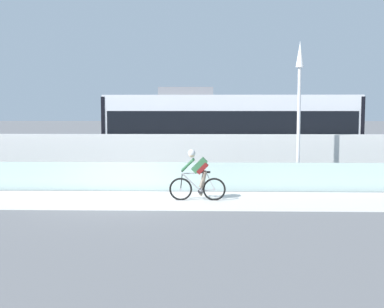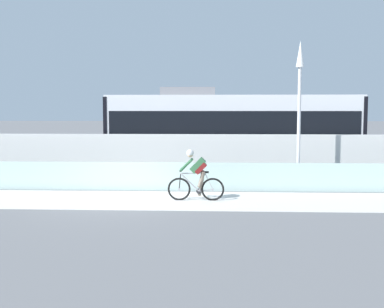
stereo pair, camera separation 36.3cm
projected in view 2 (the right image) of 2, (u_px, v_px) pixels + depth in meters
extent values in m
plane|color=slate|center=(121.00, 200.00, 15.65)|extent=(200.00, 200.00, 0.00)
cube|color=silver|center=(121.00, 200.00, 15.65)|extent=(32.00, 3.20, 0.01)
cube|color=#ADC6C1|center=(131.00, 176.00, 17.45)|extent=(32.00, 0.05, 1.00)
cube|color=silver|center=(139.00, 159.00, 19.20)|extent=(32.00, 0.36, 1.89)
cube|color=#595654|center=(148.00, 174.00, 21.75)|extent=(32.00, 0.08, 0.01)
cube|color=#595654|center=(152.00, 170.00, 23.18)|extent=(32.00, 0.08, 0.01)
cube|color=silver|center=(232.00, 130.00, 22.11)|extent=(11.00, 2.50, 3.10)
cube|color=black|center=(233.00, 123.00, 22.08)|extent=(10.56, 2.54, 1.04)
cube|color=#4C4C51|center=(232.00, 161.00, 22.24)|extent=(10.78, 2.53, 0.28)
cube|color=slate|center=(188.00, 91.00, 22.05)|extent=(2.40, 1.10, 0.36)
cube|color=#232326|center=(154.00, 164.00, 22.42)|extent=(1.40, 1.88, 0.20)
cylinder|color=black|center=(152.00, 168.00, 21.71)|extent=(0.60, 0.10, 0.60)
cylinder|color=black|center=(156.00, 164.00, 23.14)|extent=(0.60, 0.10, 0.60)
cube|color=#232326|center=(312.00, 165.00, 22.08)|extent=(1.40, 1.88, 0.20)
cylinder|color=black|center=(315.00, 168.00, 21.37)|extent=(0.60, 0.10, 0.60)
cylinder|color=black|center=(309.00, 165.00, 22.80)|extent=(0.60, 0.10, 0.60)
cube|color=black|center=(111.00, 130.00, 22.37)|extent=(0.16, 2.54, 2.94)
cube|color=black|center=(357.00, 131.00, 21.85)|extent=(0.16, 2.54, 2.94)
torus|color=black|center=(179.00, 189.00, 15.53)|extent=(0.72, 0.06, 0.72)
cylinder|color=#99999E|center=(179.00, 189.00, 15.53)|extent=(0.07, 0.10, 0.07)
torus|color=black|center=(213.00, 189.00, 15.48)|extent=(0.72, 0.06, 0.72)
cylinder|color=#99999E|center=(213.00, 189.00, 15.48)|extent=(0.07, 0.10, 0.07)
cylinder|color=#99999E|center=(190.00, 182.00, 15.49)|extent=(0.60, 0.04, 0.58)
cylinder|color=#99999E|center=(202.00, 182.00, 15.47)|extent=(0.22, 0.04, 0.59)
cylinder|color=#99999E|center=(193.00, 173.00, 15.46)|extent=(0.76, 0.04, 0.07)
cylinder|color=#99999E|center=(206.00, 190.00, 15.49)|extent=(0.43, 0.03, 0.09)
cylinder|color=#99999E|center=(209.00, 181.00, 15.46)|extent=(0.27, 0.02, 0.53)
cylinder|color=black|center=(180.00, 181.00, 15.51)|extent=(0.08, 0.03, 0.49)
cube|color=black|center=(205.00, 172.00, 15.44)|extent=(0.24, 0.10, 0.05)
cylinder|color=black|center=(181.00, 170.00, 15.47)|extent=(0.03, 0.58, 0.03)
cylinder|color=#262628|center=(199.00, 191.00, 15.50)|extent=(0.18, 0.02, 0.18)
cube|color=#33663F|center=(198.00, 165.00, 15.43)|extent=(0.50, 0.28, 0.51)
cube|color=maroon|center=(201.00, 168.00, 15.44)|extent=(0.38, 0.30, 0.38)
sphere|color=beige|center=(190.00, 154.00, 15.41)|extent=(0.20, 0.20, 0.20)
sphere|color=silver|center=(190.00, 153.00, 15.41)|extent=(0.23, 0.23, 0.23)
cylinder|color=#33663F|center=(186.00, 165.00, 15.45)|extent=(0.44, 0.41, 0.41)
cylinder|color=#33663F|center=(186.00, 165.00, 15.45)|extent=(0.44, 0.41, 0.41)
cylinder|color=#726656|center=(201.00, 183.00, 15.48)|extent=(0.29, 0.33, 0.80)
cylinder|color=#726656|center=(201.00, 179.00, 15.47)|extent=(0.29, 0.33, 0.54)
cylinder|color=gray|center=(298.00, 187.00, 17.50)|extent=(0.24, 0.24, 0.20)
cylinder|color=silver|center=(299.00, 128.00, 17.31)|extent=(0.12, 0.12, 4.20)
cone|color=white|center=(300.00, 54.00, 17.07)|extent=(0.28, 0.28, 0.90)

